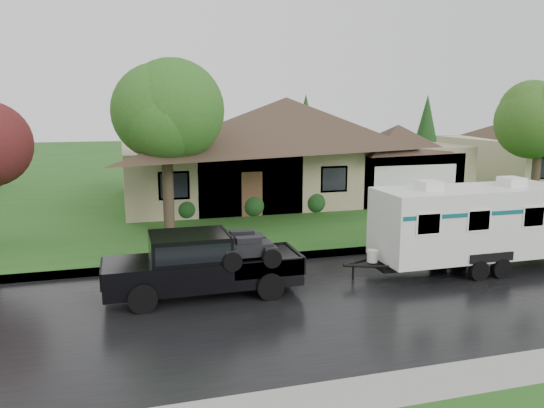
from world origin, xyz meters
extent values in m
plane|color=#23541A|center=(0.00, 0.00, 0.00)|extent=(140.00, 140.00, 0.00)
cube|color=black|center=(0.00, -2.00, 0.01)|extent=(140.00, 8.00, 0.01)
cube|color=gray|center=(0.00, 2.25, 0.07)|extent=(140.00, 0.50, 0.15)
cube|color=#23541A|center=(0.00, 15.00, 0.07)|extent=(140.00, 26.00, 0.15)
cube|color=gray|center=(2.00, 14.00, 1.65)|extent=(18.00, 10.00, 3.00)
pyramid|color=#35271C|center=(2.00, 14.00, 5.75)|extent=(19.44, 10.80, 2.60)
cube|color=gray|center=(7.40, 11.00, 1.50)|extent=(5.76, 4.00, 2.70)
cylinder|color=#382B1E|center=(-5.30, 6.68, 1.64)|extent=(0.44, 0.44, 2.99)
sphere|color=#377024|center=(-5.30, 6.68, 4.91)|extent=(4.12, 4.12, 4.12)
cylinder|color=#382B1E|center=(13.43, 7.47, 1.56)|extent=(0.43, 0.43, 2.82)
sphere|color=#3E6F24|center=(13.43, 7.47, 4.65)|extent=(3.89, 3.89, 3.89)
sphere|color=#143814|center=(-4.30, 9.30, 0.65)|extent=(1.00, 1.00, 1.00)
sphere|color=#143814|center=(-1.15, 9.30, 0.65)|extent=(1.00, 1.00, 1.00)
sphere|color=#143814|center=(2.00, 9.30, 0.65)|extent=(1.00, 1.00, 1.00)
sphere|color=#143814|center=(5.15, 9.30, 0.65)|extent=(1.00, 1.00, 1.00)
sphere|color=#143814|center=(8.30, 9.30, 0.65)|extent=(1.00, 1.00, 1.00)
cube|color=black|center=(-5.00, -0.54, 0.70)|extent=(5.40, 1.80, 0.77)
cube|color=black|center=(-6.98, -0.54, 0.95)|extent=(1.44, 1.76, 0.32)
cube|color=black|center=(-5.36, -0.54, 1.40)|extent=(2.16, 1.69, 0.81)
cube|color=black|center=(-5.36, -0.54, 1.44)|extent=(1.98, 1.73, 0.50)
cube|color=black|center=(-3.29, -0.54, 0.88)|extent=(1.98, 1.71, 0.05)
cylinder|color=black|center=(-6.71, -1.42, 0.38)|extent=(0.76, 0.29, 0.76)
cylinder|color=black|center=(-6.71, 0.34, 0.38)|extent=(0.76, 0.29, 0.76)
cylinder|color=black|center=(-3.29, -1.42, 0.38)|extent=(0.76, 0.29, 0.76)
cylinder|color=black|center=(-3.29, 0.34, 0.38)|extent=(0.76, 0.29, 0.76)
cube|color=silver|center=(3.70, -0.54, 1.60)|extent=(6.30, 2.16, 2.21)
cube|color=black|center=(3.70, -0.54, 0.36)|extent=(6.66, 1.08, 0.13)
cube|color=#0C5058|center=(3.70, -0.54, 2.08)|extent=(6.18, 2.18, 0.13)
cube|color=white|center=(2.08, -0.54, 2.85)|extent=(0.63, 0.72, 0.29)
cube|color=white|center=(5.14, -0.54, 2.85)|extent=(0.63, 0.72, 0.29)
cylinder|color=black|center=(3.29, -1.60, 0.32)|extent=(0.63, 0.22, 0.63)
cylinder|color=black|center=(3.29, 0.52, 0.32)|extent=(0.63, 0.22, 0.63)
cylinder|color=black|center=(4.10, -1.60, 0.32)|extent=(0.63, 0.22, 0.63)
cylinder|color=black|center=(4.10, 0.52, 0.32)|extent=(0.63, 0.22, 0.63)
camera|label=1|loc=(-7.06, -14.83, 5.27)|focal=35.00mm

